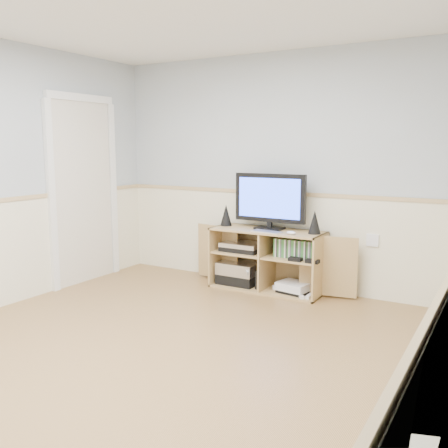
% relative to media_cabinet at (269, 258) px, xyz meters
% --- Properties ---
extents(room, '(4.04, 4.54, 2.54)m').
position_rel_media_cabinet_xyz_m(room, '(-0.02, -1.93, 0.88)').
color(room, '#A67749').
rests_on(room, ground).
extents(media_cabinet, '(1.88, 0.45, 0.65)m').
position_rel_media_cabinet_xyz_m(media_cabinet, '(0.00, 0.00, 0.00)').
color(media_cabinet, tan).
rests_on(media_cabinet, floor).
extents(monitor, '(0.79, 0.18, 0.59)m').
position_rel_media_cabinet_xyz_m(monitor, '(-0.00, -0.01, 0.64)').
color(monitor, black).
rests_on(monitor, media_cabinet).
extents(speaker_left, '(0.13, 0.13, 0.23)m').
position_rel_media_cabinet_xyz_m(speaker_left, '(-0.52, -0.03, 0.44)').
color(speaker_left, black).
rests_on(speaker_left, media_cabinet).
extents(speaker_right, '(0.13, 0.13, 0.24)m').
position_rel_media_cabinet_xyz_m(speaker_right, '(0.51, -0.03, 0.44)').
color(speaker_right, black).
rests_on(speaker_right, media_cabinet).
extents(keyboard, '(0.33, 0.16, 0.01)m').
position_rel_media_cabinet_xyz_m(keyboard, '(0.06, -0.19, 0.32)').
color(keyboard, silver).
rests_on(keyboard, media_cabinet).
extents(mouse, '(0.10, 0.08, 0.04)m').
position_rel_media_cabinet_xyz_m(mouse, '(0.33, -0.19, 0.34)').
color(mouse, white).
rests_on(mouse, media_cabinet).
extents(av_components, '(0.51, 0.32, 0.47)m').
position_rel_media_cabinet_xyz_m(av_components, '(-0.32, -0.06, -0.11)').
color(av_components, black).
rests_on(av_components, media_cabinet).
extents(game_consoles, '(0.46, 0.31, 0.11)m').
position_rel_media_cabinet_xyz_m(game_consoles, '(0.31, -0.07, -0.26)').
color(game_consoles, white).
rests_on(game_consoles, media_cabinet).
extents(game_cases, '(0.42, 0.14, 0.19)m').
position_rel_media_cabinet_xyz_m(game_cases, '(0.32, -0.07, 0.15)').
color(game_cases, '#3F8C3F').
rests_on(game_cases, media_cabinet).
extents(wall_outlet, '(0.12, 0.03, 0.12)m').
position_rel_media_cabinet_xyz_m(wall_outlet, '(1.04, 0.18, 0.27)').
color(wall_outlet, white).
rests_on(wall_outlet, wall_back).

